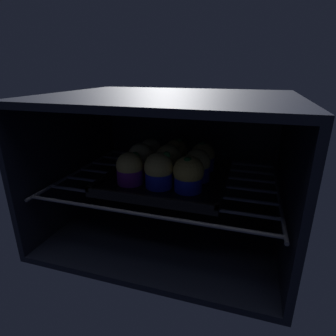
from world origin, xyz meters
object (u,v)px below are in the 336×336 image
Objects in this scene: muffin_row0_col0 at (130,169)px; muffin_row1_col2 at (197,166)px; muffin_row1_col0 at (141,159)px; muffin_row2_col1 at (176,154)px; muffin_row2_col0 at (151,153)px; muffin_row2_col2 at (203,157)px; muffin_row0_col1 at (161,171)px; baking_tray at (168,178)px; muffin_row0_col2 at (189,174)px; muffin_row1_col1 at (168,161)px.

muffin_row1_col2 reaches higher than muffin_row0_col0.
muffin_row2_col1 is (7.16, 7.81, -0.24)cm from muffin_row1_col0.
muffin_row2_col0 is 0.98× the size of muffin_row2_col2.
muffin_row2_col1 is (7.15, 0.51, 0.13)cm from muffin_row2_col0.
muffin_row0_col1 is 14.58cm from muffin_row2_col1.
baking_tray is 10.92cm from muffin_row0_col0.
muffin_row0_col1 is (7.70, -0.08, 0.30)cm from muffin_row0_col0.
muffin_row1_col2 reaches higher than baking_tray.
muffin_row2_col2 is (7.11, 14.57, -0.42)cm from muffin_row0_col1.
muffin_row2_col2 is (7.64, 0.01, -0.10)cm from muffin_row2_col1.
baking_tray is 3.80× the size of muffin_row2_col2.
muffin_row2_col2 is at bearing 44.94° from baking_tray.
baking_tray is 3.50× the size of muffin_row0_col1.
muffin_row1_col2 is at bearing 85.06° from muffin_row0_col2.
muffin_row0_col1 is at bearing -136.34° from muffin_row1_col2.
muffin_row0_col0 is 10.25cm from muffin_row1_col1.
baking_tray is at bearing 134.65° from muffin_row0_col2.
muffin_row0_col0 is at bearing -155.55° from muffin_row1_col2.
muffin_row2_col0 is (-7.27, 6.98, 4.01)cm from baking_tray.
muffin_row0_col2 is at bearing -46.15° from muffin_row1_col1.
muffin_row2_col1 is at bearing 90.93° from baking_tray.
muffin_row0_col2 and muffin_row1_col1 have the same top height.
muffin_row0_col2 is 14.58cm from muffin_row2_col2.
muffin_row1_col0 is (-7.28, -0.31, 4.38)cm from baking_tray.
muffin_row0_col0 is 13.97cm from muffin_row2_col0.
muffin_row2_col0 is at bearing 118.63° from muffin_row0_col1.
muffin_row0_col2 is at bearing -44.59° from muffin_row2_col0.
muffin_row1_col0 is 14.86cm from muffin_row1_col2.
muffin_row0_col0 is 16.16cm from muffin_row2_col1.
muffin_row2_col2 is at bearing 27.83° from muffin_row1_col0.
muffin_row2_col1 is at bearing 134.92° from muffin_row1_col2.
muffin_row1_col0 is 16.74cm from muffin_row2_col2.
baking_tray is 8.63cm from muffin_row1_col2.
muffin_row1_col1 is at bearing -136.49° from muffin_row2_col2.
muffin_row0_col1 is at bearing -116.03° from muffin_row2_col2.
muffin_row2_col1 reaches higher than muffin_row2_col2.
muffin_row0_col0 is 0.91× the size of muffin_row0_col1.
muffin_row1_col0 is at bearing -132.53° from muffin_row2_col1.
muffin_row1_col0 is at bearing 138.68° from muffin_row0_col1.
muffin_row0_col0 is 6.68cm from muffin_row1_col0.
muffin_row1_col2 is (14.87, 6.76, -0.02)cm from muffin_row0_col0.
muffin_row0_col1 reaches higher than muffin_row2_col2.
muffin_row0_col0 is at bearing -135.64° from muffin_row2_col2.
muffin_row0_col2 is (6.58, 0.00, -0.06)cm from muffin_row0_col1.
muffin_row0_col2 is 16.21cm from muffin_row2_col1.
muffin_row2_col2 reaches higher than baking_tray.
muffin_row2_col1 is (-0.52, 14.56, -0.31)cm from muffin_row0_col1.
muffin_row2_col2 is at bearing 44.36° from muffin_row0_col0.
muffin_row1_col0 is at bearing -175.23° from muffin_row1_col1.
muffin_row0_col1 is at bearing -179.99° from muffin_row0_col2.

